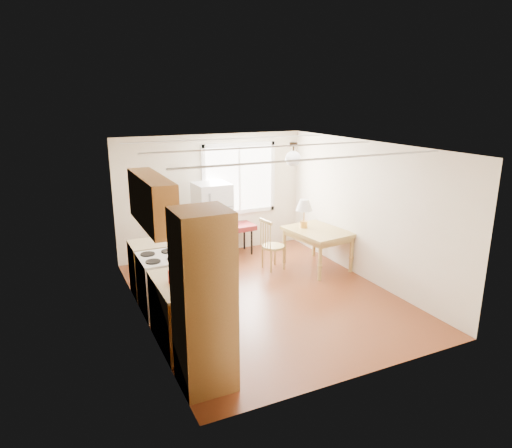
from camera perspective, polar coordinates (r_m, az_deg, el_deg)
room_shell at (r=7.30m, az=1.28°, el=-0.09°), size 4.60×5.60×2.62m
kitchen_run at (r=6.29m, az=-10.27°, el=-6.95°), size 0.65×3.40×2.20m
window_unit at (r=9.67m, az=-2.11°, el=5.67°), size 1.64×0.05×1.51m
pendant_light at (r=7.77m, az=4.66°, el=8.27°), size 0.26×0.26×0.40m
refrigerator at (r=9.13m, az=-5.46°, el=0.17°), size 0.67×0.69×1.60m
bench at (r=9.46m, az=-4.17°, el=-0.75°), size 1.38×0.56×0.63m
dining_table at (r=8.84m, az=7.69°, el=-1.38°), size 1.07×1.33×0.76m
chair at (r=8.68m, az=1.67°, el=-2.19°), size 0.45×0.44×0.99m
table_lamp at (r=8.83m, az=6.05°, el=2.08°), size 0.32×0.32×0.56m
coffee_maker at (r=5.60m, az=-8.53°, el=-7.51°), size 0.24×0.29×0.40m
kettle at (r=6.04m, az=-10.39°, el=-6.37°), size 0.12×0.12×0.23m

